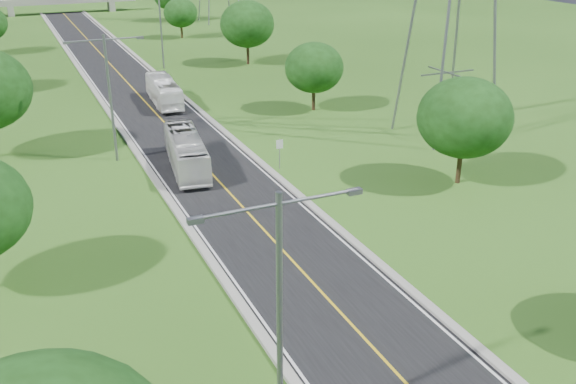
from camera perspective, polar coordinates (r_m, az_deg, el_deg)
ground at (r=68.47m, az=-12.22°, el=7.41°), size 260.00×260.00×0.00m
road at (r=74.17m, az=-13.25°, el=8.52°), size 8.00×150.00×0.06m
curb_left at (r=73.52m, az=-16.52°, el=8.13°), size 0.50×150.00×0.22m
curb_right at (r=75.02m, az=-10.05°, el=9.01°), size 0.50×150.00×0.22m
speed_limit_sign at (r=49.29m, az=-0.75°, el=3.83°), size 0.55×0.09×2.40m
overpass at (r=146.21m, az=-19.49°, el=15.69°), size 30.00×3.00×3.20m
streetlight_near_left at (r=21.76m, az=-0.76°, el=-9.88°), size 5.90×0.25×10.00m
streetlight_mid_left at (r=51.69m, az=-15.60°, el=8.92°), size 5.90×0.25×10.00m
streetlight_far_right at (r=85.82m, az=-11.27°, el=14.62°), size 5.90×0.25×10.00m
tree_rb at (r=47.19m, az=15.42°, el=6.40°), size 6.72×6.72×7.82m
tree_rc at (r=64.82m, az=2.33°, el=10.99°), size 5.88×5.88×6.84m
tree_rd at (r=87.16m, az=-3.65°, el=14.67°), size 7.14×7.14×8.30m
tree_re at (r=109.27m, az=-9.52°, el=15.43°), size 5.46×5.46×6.35m
bus_outbound at (r=68.71m, az=-10.98°, el=8.79°), size 2.93×9.89×2.72m
bus_inbound at (r=49.80m, az=-9.03°, el=3.56°), size 3.73×10.18×2.77m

